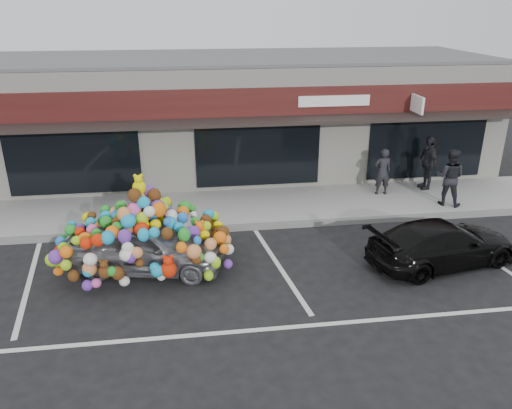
{
  "coord_description": "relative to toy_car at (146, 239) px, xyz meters",
  "views": [
    {
      "loc": [
        0.73,
        -10.6,
        6.16
      ],
      "look_at": [
        2.37,
        1.4,
        1.23
      ],
      "focal_mm": 35.0,
      "sensor_mm": 36.0,
      "label": 1
    }
  ],
  "objects": [
    {
      "name": "black_sedan",
      "position": [
        7.31,
        -0.73,
        -0.24
      ],
      "size": [
        2.34,
        4.13,
        1.13
      ],
      "primitive_type": "imported",
      "rotation": [
        0.0,
        0.0,
        1.78
      ],
      "color": "black",
      "rests_on": "ground"
    },
    {
      "name": "parking_stripe_mid",
      "position": [
        3.25,
        -0.35,
        -0.8
      ],
      "size": [
        0.73,
        4.37,
        0.01
      ],
      "primitive_type": "cube",
      "rotation": [
        0.0,
        0.0,
        0.14
      ],
      "color": "silver",
      "rests_on": "ground"
    },
    {
      "name": "shop_building",
      "position": [
        0.45,
        7.89,
        1.36
      ],
      "size": [
        24.0,
        7.2,
        4.31
      ],
      "color": "silver",
      "rests_on": "ground"
    },
    {
      "name": "ground",
      "position": [
        0.45,
        -0.55,
        -0.81
      ],
      "size": [
        90.0,
        90.0,
        0.0
      ],
      "primitive_type": "plane",
      "color": "black",
      "rests_on": "ground"
    },
    {
      "name": "kerb",
      "position": [
        0.45,
        1.95,
        -0.73
      ],
      "size": [
        26.0,
        0.18,
        0.16
      ],
      "primitive_type": "cube",
      "color": "slate",
      "rests_on": "ground"
    },
    {
      "name": "pedestrian_a",
      "position": [
        7.48,
        3.85,
        0.13
      ],
      "size": [
        0.58,
        0.39,
        1.57
      ],
      "primitive_type": "imported",
      "rotation": [
        0.0,
        0.0,
        3.12
      ],
      "color": "black",
      "rests_on": "sidewalk"
    },
    {
      "name": "parking_stripe_left",
      "position": [
        -2.75,
        -0.35,
        -0.8
      ],
      "size": [
        0.73,
        4.37,
        0.01
      ],
      "primitive_type": "cube",
      "rotation": [
        0.0,
        0.0,
        0.14
      ],
      "color": "silver",
      "rests_on": "ground"
    },
    {
      "name": "pedestrian_c",
      "position": [
        9.2,
        4.18,
        0.27
      ],
      "size": [
        1.09,
        0.47,
        1.85
      ],
      "primitive_type": "imported",
      "rotation": [
        0.0,
        0.0,
        4.73
      ],
      "color": "#252228",
      "rests_on": "sidewalk"
    },
    {
      "name": "parking_stripe_right",
      "position": [
        8.65,
        -0.35,
        -0.8
      ],
      "size": [
        0.73,
        4.37,
        0.01
      ],
      "primitive_type": "cube",
      "rotation": [
        0.0,
        0.0,
        0.14
      ],
      "color": "silver",
      "rests_on": "ground"
    },
    {
      "name": "pedestrian_b",
      "position": [
        9.21,
        2.67,
        0.25
      ],
      "size": [
        1.12,
        1.07,
        1.82
      ],
      "primitive_type": "imported",
      "rotation": [
        0.0,
        0.0,
        2.55
      ],
      "color": "black",
      "rests_on": "sidewalk"
    },
    {
      "name": "toy_car",
      "position": [
        0.0,
        0.0,
        0.0
      ],
      "size": [
        2.81,
        4.37,
        2.38
      ],
      "rotation": [
        0.0,
        0.0,
        1.36
      ],
      "color": "gray",
      "rests_on": "ground"
    },
    {
      "name": "sidewalk",
      "position": [
        0.45,
        3.45,
        -0.73
      ],
      "size": [
        26.0,
        3.0,
        0.15
      ],
      "primitive_type": "cube",
      "color": "gray",
      "rests_on": "ground"
    },
    {
      "name": "lane_line",
      "position": [
        2.45,
        -2.85,
        -0.8
      ],
      "size": [
        14.0,
        0.12,
        0.01
      ],
      "primitive_type": "cube",
      "color": "silver",
      "rests_on": "ground"
    }
  ]
}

